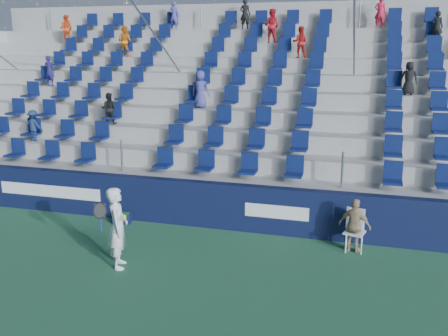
{
  "coord_description": "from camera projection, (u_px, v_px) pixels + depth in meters",
  "views": [
    {
      "loc": [
        3.51,
        -8.63,
        4.66
      ],
      "look_at": [
        0.2,
        2.8,
        1.7
      ],
      "focal_mm": 40.0,
      "sensor_mm": 36.0,
      "label": 1
    }
  ],
  "objects": [
    {
      "name": "grandstand",
      "position": [
        262.0,
        119.0,
        17.28
      ],
      "size": [
        24.0,
        8.17,
        6.63
      ],
      "color": "#A7A7A2",
      "rests_on": "ground"
    },
    {
      "name": "ground",
      "position": [
        176.0,
        281.0,
        10.11
      ],
      "size": [
        70.0,
        70.0,
        0.0
      ],
      "primitive_type": "plane",
      "color": "#2B6441",
      "rests_on": "ground"
    },
    {
      "name": "ball_bin",
      "position": [
        122.0,
        218.0,
        13.35
      ],
      "size": [
        0.53,
        0.41,
        0.27
      ],
      "color": "#11173E",
      "rests_on": "ground"
    },
    {
      "name": "tennis_player",
      "position": [
        118.0,
        228.0,
        10.55
      ],
      "size": [
        0.72,
        0.76,
        1.77
      ],
      "color": "silver",
      "rests_on": "ground"
    },
    {
      "name": "sponsor_wall",
      "position": [
        220.0,
        206.0,
        12.9
      ],
      "size": [
        24.0,
        0.32,
        1.2
      ],
      "color": "#0F1638",
      "rests_on": "ground"
    },
    {
      "name": "line_judge",
      "position": [
        355.0,
        226.0,
        11.37
      ],
      "size": [
        0.8,
        0.51,
        1.27
      ],
      "primitive_type": "imported",
      "rotation": [
        0.0,
        0.0,
        2.85
      ],
      "color": "tan",
      "rests_on": "ground"
    },
    {
      "name": "line_judge_chair",
      "position": [
        355.0,
        227.0,
        11.53
      ],
      "size": [
        0.52,
        0.54,
        0.98
      ],
      "color": "white",
      "rests_on": "ground"
    }
  ]
}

